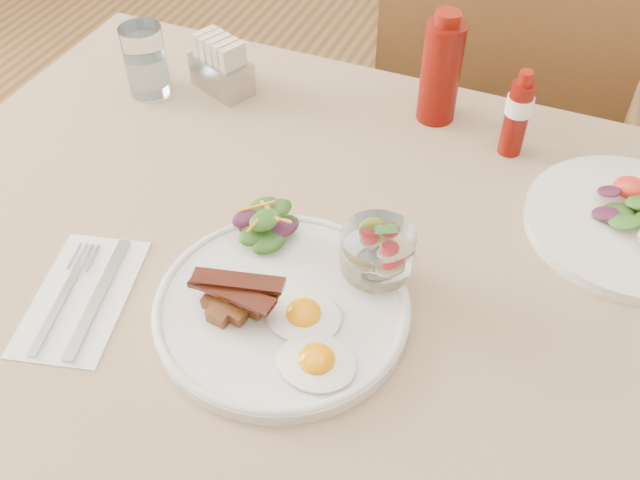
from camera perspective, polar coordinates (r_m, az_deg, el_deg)
table at (r=0.88m, az=5.63°, el=-8.30°), size 1.33×0.88×0.75m
chair_far at (r=1.45m, az=13.71°, el=8.34°), size 0.42×0.42×0.93m
main_plate at (r=0.78m, az=-3.06°, el=-5.48°), size 0.28×0.28×0.02m
fried_eggs at (r=0.74m, az=-0.82°, el=-7.76°), size 0.14×0.14×0.02m
bacon_potato_pile at (r=0.76m, az=-6.98°, el=-4.60°), size 0.11×0.06×0.04m
side_salad at (r=0.83m, az=-4.31°, el=1.16°), size 0.08×0.08×0.04m
fruit_cup at (r=0.77m, az=4.62°, el=-0.87°), size 0.08×0.08×0.08m
ketchup_bottle at (r=1.03m, az=9.64°, el=13.22°), size 0.07×0.07×0.16m
hot_sauce_bottle at (r=0.99m, az=15.50°, el=9.66°), size 0.04×0.04×0.13m
sugar_caddy at (r=1.11m, az=-7.91°, el=13.51°), size 0.11×0.09×0.09m
water_glass at (r=1.12m, az=-13.72°, el=13.47°), size 0.06×0.06×0.11m
napkin_cutlery at (r=0.84m, az=-18.48°, el=-4.34°), size 0.14×0.20×0.01m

